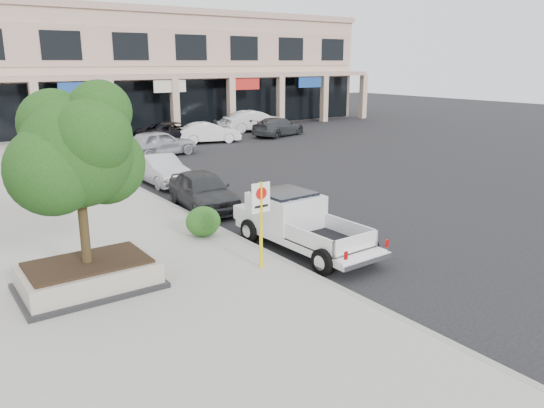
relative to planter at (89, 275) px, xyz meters
The scene contains 19 objects.
ground 6.62m from the planter, 11.91° to the right, with size 120.00×120.00×0.00m, color black.
sidewalk 4.75m from the planter, 78.33° to the left, with size 8.00×52.00×0.15m, color gray.
curb 6.76m from the planter, 43.38° to the left, with size 0.20×52.00×0.15m, color gray.
strip_mall 35.89m from the planter, 66.06° to the left, with size 40.55×12.43×9.50m.
planter is the anchor object (origin of this frame).
planter_tree 2.95m from the planter, 48.97° to the left, with size 2.90×2.55×4.00m.
no_parking_sign 4.45m from the planter, 17.49° to the right, with size 0.55×0.09×2.30m.
hedge 4.53m from the planter, 25.01° to the left, with size 1.10×0.99×0.94m, color #144614.
pickup_truck 6.15m from the planter, ahead, with size 1.90×5.14×1.62m, color silver, non-canonical shape.
curb_car_a 7.86m from the planter, 41.62° to the left, with size 1.70×4.22×1.44m, color #282A2D.
curb_car_b 11.87m from the planter, 58.02° to the left, with size 1.41×4.05×1.33m, color #ABADB3.
curb_car_c 17.70m from the planter, 70.61° to the left, with size 2.28×5.60×1.63m, color silver.
curb_car_d 23.22m from the planter, 74.25° to the left, with size 2.21×4.78×1.33m, color black.
lot_car_a 19.31m from the planter, 61.43° to the left, with size 1.82×4.53×1.54m, color #A7A8AF.
lot_car_b 24.51m from the planter, 54.58° to the left, with size 1.48×4.24×1.40m, color silver.
lot_car_c 28.30m from the planter, 44.84° to the left, with size 1.95×4.79×1.39m, color #2F3234.
lot_car_d 24.22m from the planter, 59.99° to the left, with size 2.49×5.40×1.50m, color black.
lot_car_e 30.76m from the planter, 51.54° to the left, with size 1.59×3.96×1.35m, color #A3A5AB.
lot_car_f 30.92m from the planter, 49.04° to the left, with size 1.73×4.96×1.64m, color silver.
Camera 1 is at (-9.67, -10.74, 5.40)m, focal length 35.00 mm.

